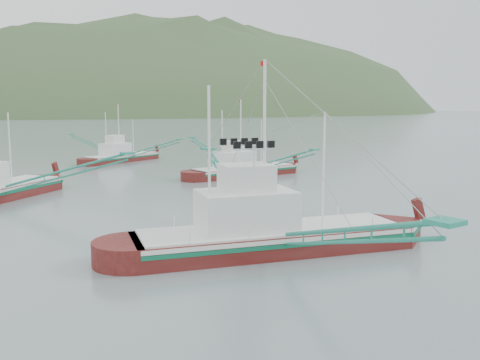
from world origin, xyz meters
TOP-DOWN VIEW (x-y plane):
  - ground at (0.00, 0.00)m, footprint 1200.00×1200.00m
  - main_boat at (-2.81, -0.88)m, footprint 16.77×28.60m
  - bg_boat_right at (15.38, 26.83)m, footprint 13.36×24.19m
  - bg_boat_far at (10.21, 50.68)m, footprint 12.93×21.92m
  - headland_right at (240.00, 430.00)m, footprint 684.00×432.00m

SIDE VIEW (x-z plane):
  - ground at x=0.00m, z-range 0.00..0.00m
  - headland_right at x=240.00m, z-range -153.00..153.00m
  - bg_boat_right at x=15.38m, z-range -3.55..6.24m
  - bg_boat_far at x=10.21m, z-range -2.78..6.42m
  - main_boat at x=-2.81m, z-range -3.63..8.26m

